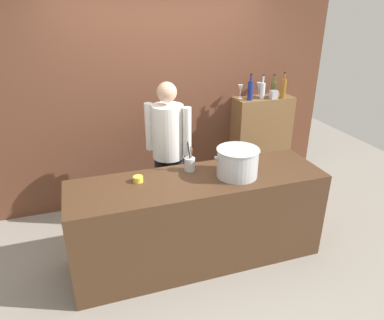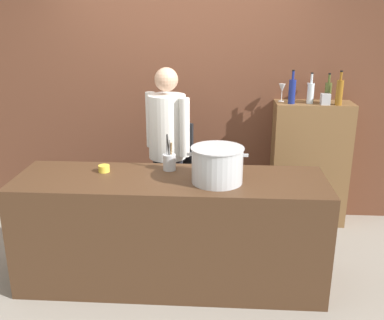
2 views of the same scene
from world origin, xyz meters
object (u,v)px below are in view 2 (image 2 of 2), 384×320
at_px(wine_glass_wide, 282,89).
at_px(wine_glass_short, 310,89).
at_px(butter_jar, 104,169).
at_px(wine_bottle_amber, 339,92).
at_px(utensil_crock, 169,161).
at_px(spice_tin_silver, 325,99).
at_px(wine_bottle_clear, 311,92).
at_px(chef, 168,144).
at_px(wine_bottle_olive, 328,92).
at_px(stockpot_large, 217,165).
at_px(wine_bottle_cobalt, 292,91).

bearing_deg(wine_glass_wide, wine_glass_short, 7.42).
bearing_deg(butter_jar, wine_bottle_amber, 25.39).
height_order(utensil_crock, wine_glass_wide, wine_glass_wide).
xyz_separation_m(utensil_crock, spice_tin_silver, (1.40, 0.90, 0.35)).
relative_size(butter_jar, wine_bottle_clear, 0.30).
bearing_deg(utensil_crock, wine_glass_wide, 46.01).
relative_size(chef, wine_glass_short, 9.37).
relative_size(butter_jar, wine_bottle_amber, 0.28).
bearing_deg(wine_bottle_olive, utensil_crock, -145.62).
height_order(utensil_crock, wine_bottle_olive, wine_bottle_olive).
relative_size(utensil_crock, spice_tin_silver, 2.81).
bearing_deg(wine_bottle_olive, wine_bottle_clear, -169.82).
bearing_deg(wine_bottle_olive, stockpot_large, -130.58).
distance_m(stockpot_large, spice_tin_silver, 1.56).
bearing_deg(utensil_crock, chef, 98.11).
relative_size(wine_bottle_cobalt, wine_bottle_olive, 1.12).
bearing_deg(wine_glass_short, spice_tin_silver, -57.16).
xyz_separation_m(stockpot_large, wine_glass_wide, (0.62, 1.29, 0.36)).
xyz_separation_m(butter_jar, wine_bottle_amber, (2.04, 0.97, 0.47)).
distance_m(chef, stockpot_large, 0.89).
xyz_separation_m(chef, wine_bottle_olive, (1.51, 0.47, 0.42)).
relative_size(wine_bottle_amber, wine_bottle_clear, 1.09).
distance_m(utensil_crock, wine_bottle_clear, 1.64).
xyz_separation_m(butter_jar, spice_tin_silver, (1.92, 0.98, 0.40)).
distance_m(utensil_crock, wine_glass_wide, 1.51).
bearing_deg(butter_jar, stockpot_large, -10.36).
xyz_separation_m(utensil_crock, butter_jar, (-0.52, -0.08, -0.05)).
bearing_deg(wine_bottle_olive, butter_jar, -151.44).
relative_size(wine_bottle_amber, wine_glass_wide, 1.86).
xyz_separation_m(utensil_crock, wine_bottle_amber, (1.52, 0.89, 0.43)).
relative_size(utensil_crock, butter_jar, 3.27).
bearing_deg(chef, wine_glass_short, -118.17).
relative_size(butter_jar, wine_bottle_cobalt, 0.28).
distance_m(chef, utensil_crock, 0.52).
height_order(wine_bottle_clear, spice_tin_silver, wine_bottle_clear).
distance_m(wine_bottle_amber, spice_tin_silver, 0.14).
relative_size(chef, wine_bottle_clear, 5.59).
bearing_deg(butter_jar, wine_bottle_olive, 28.56).
bearing_deg(wine_bottle_amber, spice_tin_silver, 175.40).
xyz_separation_m(chef, spice_tin_silver, (1.47, 0.38, 0.36)).
height_order(stockpot_large, wine_bottle_clear, wine_bottle_clear).
height_order(butter_jar, wine_glass_wide, wine_glass_wide).
bearing_deg(wine_glass_short, butter_jar, -147.28).
height_order(utensil_crock, wine_glass_short, wine_glass_short).
relative_size(wine_bottle_cobalt, wine_glass_wide, 1.85).
bearing_deg(wine_bottle_clear, butter_jar, -149.91).
bearing_deg(utensil_crock, wine_glass_short, 40.00).
bearing_deg(stockpot_large, utensil_crock, 147.63).
bearing_deg(wine_bottle_clear, wine_glass_short, 82.03).
distance_m(stockpot_large, butter_jar, 0.92).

